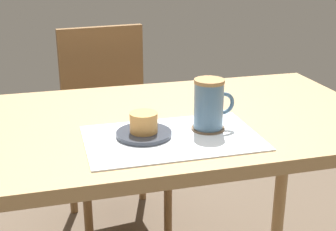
# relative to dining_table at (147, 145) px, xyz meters

# --- Properties ---
(dining_table) EXTENTS (1.37, 0.71, 0.76)m
(dining_table) POSITION_rel_dining_table_xyz_m (0.00, 0.00, 0.00)
(dining_table) COLOR tan
(dining_table) RESTS_ON ground_plane
(wooden_chair) EXTENTS (0.47, 0.47, 0.89)m
(wooden_chair) POSITION_rel_dining_table_xyz_m (-0.01, 0.73, -0.18)
(wooden_chair) COLOR brown
(wooden_chair) RESTS_ON ground_plane
(placemat) EXTENTS (0.45, 0.28, 0.00)m
(placemat) POSITION_rel_dining_table_xyz_m (0.03, -0.16, 0.08)
(placemat) COLOR white
(placemat) RESTS_ON dining_table
(pastry_plate) EXTENTS (0.15, 0.15, 0.01)m
(pastry_plate) POSITION_rel_dining_table_xyz_m (-0.04, -0.13, 0.09)
(pastry_plate) COLOR #333842
(pastry_plate) RESTS_ON placemat
(pastry) EXTENTS (0.07, 0.07, 0.05)m
(pastry) POSITION_rel_dining_table_xyz_m (-0.04, -0.13, 0.13)
(pastry) COLOR tan
(pastry) RESTS_ON pastry_plate
(coffee_coaster) EXTENTS (0.09, 0.09, 0.00)m
(coffee_coaster) POSITION_rel_dining_table_xyz_m (0.14, -0.13, 0.09)
(coffee_coaster) COLOR brown
(coffee_coaster) RESTS_ON placemat
(coffee_mug) EXTENTS (0.11, 0.08, 0.13)m
(coffee_mug) POSITION_rel_dining_table_xyz_m (0.14, -0.13, 0.16)
(coffee_mug) COLOR slate
(coffee_mug) RESTS_ON coffee_coaster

